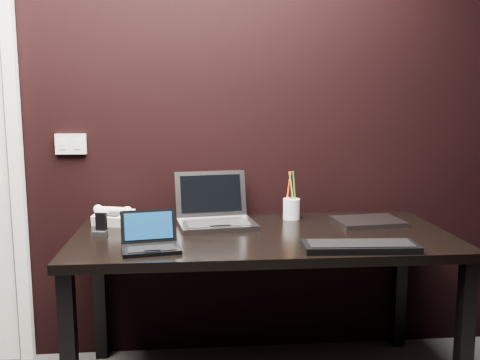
{
  "coord_description": "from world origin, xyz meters",
  "views": [
    {
      "loc": [
        -0.01,
        -0.94,
        1.35
      ],
      "look_at": [
        0.19,
        1.35,
        0.99
      ],
      "focal_mm": 40.0,
      "sensor_mm": 36.0,
      "label": 1
    }
  ],
  "objects": [
    {
      "name": "mobile_phone",
      "position": [
        -0.43,
        1.43,
        0.78
      ],
      "size": [
        0.07,
        0.06,
        0.1
      ],
      "color": "black",
      "rests_on": "desk"
    },
    {
      "name": "wall_back",
      "position": [
        0.0,
        1.8,
        1.3
      ],
      "size": [
        4.0,
        0.0,
        4.0
      ],
      "primitive_type": "plane",
      "rotation": [
        1.57,
        0.0,
        0.0
      ],
      "color": "black",
      "rests_on": "ground"
    },
    {
      "name": "desk_phone",
      "position": [
        -0.4,
        1.64,
        0.78
      ],
      "size": [
        0.21,
        0.2,
        0.1
      ],
      "color": "white",
      "rests_on": "desk"
    },
    {
      "name": "wall_switch",
      "position": [
        -0.62,
        1.79,
        1.12
      ],
      "size": [
        0.15,
        0.02,
        0.1
      ],
      "color": "silver",
      "rests_on": "wall_back"
    },
    {
      "name": "silver_laptop",
      "position": [
        0.09,
        1.58,
        0.79
      ],
      "size": [
        0.4,
        0.37,
        0.24
      ],
      "color": "gray",
      "rests_on": "desk"
    },
    {
      "name": "netbook",
      "position": [
        -0.19,
        1.18,
        0.77
      ],
      "size": [
        0.26,
        0.24,
        0.15
      ],
      "color": "black",
      "rests_on": "desk"
    },
    {
      "name": "pen_cup",
      "position": [
        0.48,
        1.67,
        0.8
      ],
      "size": [
        0.1,
        0.1,
        0.25
      ],
      "color": "white",
      "rests_on": "desk"
    },
    {
      "name": "closed_laptop",
      "position": [
        0.84,
        1.54,
        0.75
      ],
      "size": [
        0.34,
        0.26,
        0.02
      ],
      "color": "#949599",
      "rests_on": "desk"
    },
    {
      "name": "desk",
      "position": [
        0.3,
        1.4,
        0.66
      ],
      "size": [
        1.7,
        0.8,
        0.74
      ],
      "color": "black",
      "rests_on": "ground"
    },
    {
      "name": "ext_keyboard",
      "position": [
        0.66,
        1.1,
        0.75
      ],
      "size": [
        0.47,
        0.18,
        0.03
      ],
      "color": "black",
      "rests_on": "desk"
    }
  ]
}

